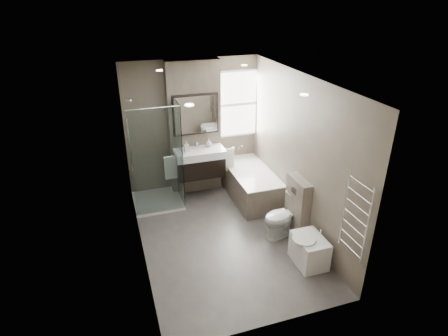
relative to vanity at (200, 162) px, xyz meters
name	(u,v)px	position (x,y,z in m)	size (l,w,h in m)	color
room	(223,166)	(0.00, -1.43, 0.56)	(2.70, 3.90, 2.70)	#4E4B48
vanity_pier	(194,129)	(0.00, 0.35, 0.56)	(1.00, 0.25, 2.60)	#665D50
vanity	(200,162)	(0.00, 0.00, 0.00)	(0.95, 0.47, 0.66)	black
mirror_cabinet	(196,115)	(0.00, 0.19, 0.89)	(0.86, 0.08, 0.76)	black
towel_left	(171,168)	(-0.56, -0.02, -0.02)	(0.24, 0.06, 0.44)	silver
towel_right	(228,160)	(0.56, -0.02, -0.02)	(0.24, 0.06, 0.44)	silver
shower_enclosure	(162,181)	(-0.75, -0.08, -0.25)	(0.90, 0.90, 2.00)	white
bathtub	(250,183)	(0.92, -0.33, -0.43)	(0.75, 1.60, 0.57)	#665D50
window	(237,104)	(0.90, 0.45, 0.93)	(0.98, 0.06, 1.33)	white
toilet	(283,216)	(0.97, -1.67, -0.39)	(0.40, 0.70, 0.71)	white
cistern_box	(297,207)	(1.21, -1.68, -0.24)	(0.19, 0.55, 1.00)	#665D50
bidet	(309,250)	(1.01, -2.44, -0.50)	(0.48, 0.56, 0.58)	white
towel_radiator	(356,218)	(1.25, -3.03, 0.38)	(0.03, 0.49, 1.10)	silver
soap_bottle_a	(186,146)	(-0.24, 0.00, 0.36)	(0.09, 0.09, 0.20)	white
soap_bottle_b	(209,143)	(0.22, 0.10, 0.34)	(0.12, 0.12, 0.15)	white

